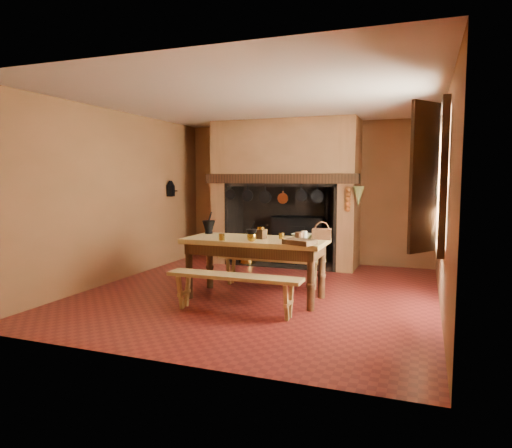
{
  "coord_description": "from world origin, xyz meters",
  "views": [
    {
      "loc": [
        2.26,
        -6.27,
        1.7
      ],
      "look_at": [
        -0.17,
        0.3,
        0.99
      ],
      "focal_mm": 32.0,
      "sensor_mm": 36.0,
      "label": 1
    }
  ],
  "objects_px": {
    "iron_range": "(300,239)",
    "work_table": "(255,248)",
    "coffee_grinder": "(261,233)",
    "wicker_basket": "(322,233)",
    "mixing_bowl": "(303,236)",
    "bench_front": "(234,284)"
  },
  "relations": [
    {
      "from": "work_table",
      "to": "bench_front",
      "type": "bearing_deg",
      "value": -90.0
    },
    {
      "from": "coffee_grinder",
      "to": "iron_range",
      "type": "bearing_deg",
      "value": 106.79
    },
    {
      "from": "bench_front",
      "to": "wicker_basket",
      "type": "xyz_separation_m",
      "value": [
        0.89,
        1.02,
        0.57
      ]
    },
    {
      "from": "work_table",
      "to": "bench_front",
      "type": "relative_size",
      "value": 1.13
    },
    {
      "from": "iron_range",
      "to": "work_table",
      "type": "xyz_separation_m",
      "value": [
        0.1,
        -2.78,
        0.24
      ]
    },
    {
      "from": "bench_front",
      "to": "coffee_grinder",
      "type": "distance_m",
      "value": 0.96
    },
    {
      "from": "iron_range",
      "to": "work_table",
      "type": "distance_m",
      "value": 2.79
    },
    {
      "from": "work_table",
      "to": "mixing_bowl",
      "type": "relative_size",
      "value": 6.93
    },
    {
      "from": "bench_front",
      "to": "mixing_bowl",
      "type": "height_order",
      "value": "mixing_bowl"
    },
    {
      "from": "work_table",
      "to": "mixing_bowl",
      "type": "distance_m",
      "value": 0.68
    },
    {
      "from": "iron_range",
      "to": "coffee_grinder",
      "type": "bearing_deg",
      "value": -86.32
    },
    {
      "from": "bench_front",
      "to": "mixing_bowl",
      "type": "distance_m",
      "value": 1.28
    },
    {
      "from": "coffee_grinder",
      "to": "wicker_basket",
      "type": "height_order",
      "value": "wicker_basket"
    },
    {
      "from": "iron_range",
      "to": "mixing_bowl",
      "type": "relative_size",
      "value": 5.62
    },
    {
      "from": "iron_range",
      "to": "bench_front",
      "type": "distance_m",
      "value": 3.56
    },
    {
      "from": "iron_range",
      "to": "wicker_basket",
      "type": "height_order",
      "value": "iron_range"
    },
    {
      "from": "work_table",
      "to": "wicker_basket",
      "type": "distance_m",
      "value": 0.95
    },
    {
      "from": "iron_range",
      "to": "bench_front",
      "type": "xyz_separation_m",
      "value": [
        0.1,
        -3.55,
        -0.11
      ]
    },
    {
      "from": "wicker_basket",
      "to": "bench_front",
      "type": "bearing_deg",
      "value": -139.54
    },
    {
      "from": "mixing_bowl",
      "to": "bench_front",
      "type": "bearing_deg",
      "value": -122.33
    },
    {
      "from": "bench_front",
      "to": "wicker_basket",
      "type": "relative_size",
      "value": 6.23
    },
    {
      "from": "work_table",
      "to": "bench_front",
      "type": "height_order",
      "value": "work_table"
    }
  ]
}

